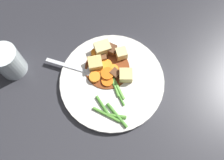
# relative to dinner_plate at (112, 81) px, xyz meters

# --- Properties ---
(ground_plane) EXTENTS (3.00, 3.00, 0.00)m
(ground_plane) POSITION_rel_dinner_plate_xyz_m (0.00, 0.00, -0.01)
(ground_plane) COLOR #2D2D33
(dinner_plate) EXTENTS (0.27, 0.27, 0.02)m
(dinner_plate) POSITION_rel_dinner_plate_xyz_m (0.00, 0.00, 0.00)
(dinner_plate) COLOR white
(dinner_plate) RESTS_ON ground_plane
(stew_sauce) EXTENTS (0.12, 0.12, 0.00)m
(stew_sauce) POSITION_rel_dinner_plate_xyz_m (0.04, -0.00, 0.01)
(stew_sauce) COLOR brown
(stew_sauce) RESTS_ON dinner_plate
(carrot_slice_0) EXTENTS (0.02, 0.02, 0.01)m
(carrot_slice_0) POSITION_rel_dinner_plate_xyz_m (0.09, 0.01, 0.01)
(carrot_slice_0) COLOR orange
(carrot_slice_0) RESTS_ON dinner_plate
(carrot_slice_1) EXTENTS (0.04, 0.04, 0.01)m
(carrot_slice_1) POSITION_rel_dinner_plate_xyz_m (0.02, 0.04, 0.02)
(carrot_slice_1) COLOR orange
(carrot_slice_1) RESTS_ON dinner_plate
(carrot_slice_2) EXTENTS (0.04, 0.04, 0.01)m
(carrot_slice_2) POSITION_rel_dinner_plate_xyz_m (0.04, 0.03, 0.01)
(carrot_slice_2) COLOR orange
(carrot_slice_2) RESTS_ON dinner_plate
(carrot_slice_3) EXTENTS (0.04, 0.04, 0.01)m
(carrot_slice_3) POSITION_rel_dinner_plate_xyz_m (0.03, -0.01, 0.01)
(carrot_slice_3) COLOR orange
(carrot_slice_3) RESTS_ON dinner_plate
(carrot_slice_4) EXTENTS (0.04, 0.04, 0.01)m
(carrot_slice_4) POSITION_rel_dinner_plate_xyz_m (0.04, 0.02, 0.01)
(carrot_slice_4) COLOR orange
(carrot_slice_4) RESTS_ON dinner_plate
(carrot_slice_5) EXTENTS (0.04, 0.04, 0.01)m
(carrot_slice_5) POSITION_rel_dinner_plate_xyz_m (0.04, 0.00, 0.01)
(carrot_slice_5) COLOR orange
(carrot_slice_5) RESTS_ON dinner_plate
(carrot_slice_6) EXTENTS (0.04, 0.04, 0.01)m
(carrot_slice_6) POSITION_rel_dinner_plate_xyz_m (0.02, 0.01, 0.02)
(carrot_slice_6) COLOR orange
(carrot_slice_6) RESTS_ON dinner_plate
(carrot_slice_7) EXTENTS (0.04, 0.04, 0.01)m
(carrot_slice_7) POSITION_rel_dinner_plate_xyz_m (0.00, 0.01, 0.01)
(carrot_slice_7) COLOR orange
(carrot_slice_7) RESTS_ON dinner_plate
(potato_chunk_0) EXTENTS (0.03, 0.03, 0.03)m
(potato_chunk_0) POSITION_rel_dinner_plate_xyz_m (0.06, -0.05, 0.02)
(potato_chunk_0) COLOR #EAD68C
(potato_chunk_0) RESTS_ON dinner_plate
(potato_chunk_1) EXTENTS (0.04, 0.04, 0.03)m
(potato_chunk_1) POSITION_rel_dinner_plate_xyz_m (-0.01, -0.04, 0.02)
(potato_chunk_1) COLOR #E5CC7A
(potato_chunk_1) RESTS_ON dinner_plate
(potato_chunk_2) EXTENTS (0.04, 0.04, 0.03)m
(potato_chunk_2) POSITION_rel_dinner_plate_xyz_m (0.05, 0.03, 0.02)
(potato_chunk_2) COLOR #DBBC6B
(potato_chunk_2) RESTS_ON dinner_plate
(potato_chunk_3) EXTENTS (0.03, 0.04, 0.03)m
(potato_chunk_3) POSITION_rel_dinner_plate_xyz_m (0.09, -0.01, 0.03)
(potato_chunk_3) COLOR #EAD68C
(potato_chunk_3) RESTS_ON dinner_plate
(meat_chunk_0) EXTENTS (0.03, 0.03, 0.03)m
(meat_chunk_0) POSITION_rel_dinner_plate_xyz_m (0.08, -0.03, 0.02)
(meat_chunk_0) COLOR #56331E
(meat_chunk_0) RESTS_ON dinner_plate
(meat_chunk_1) EXTENTS (0.03, 0.03, 0.02)m
(meat_chunk_1) POSITION_rel_dinner_plate_xyz_m (0.01, -0.01, 0.02)
(meat_chunk_1) COLOR brown
(meat_chunk_1) RESTS_ON dinner_plate
(meat_chunk_2) EXTENTS (0.02, 0.02, 0.02)m
(meat_chunk_2) POSITION_rel_dinner_plate_xyz_m (0.06, -0.00, 0.02)
(meat_chunk_2) COLOR brown
(meat_chunk_2) RESTS_ON dinner_plate
(green_bean_0) EXTENTS (0.03, 0.05, 0.01)m
(green_bean_0) POSITION_rel_dinner_plate_xyz_m (-0.09, 0.03, 0.01)
(green_bean_0) COLOR #599E38
(green_bean_0) RESTS_ON dinner_plate
(green_bean_1) EXTENTS (0.06, 0.01, 0.01)m
(green_bean_1) POSITION_rel_dinner_plate_xyz_m (-0.02, 0.00, 0.01)
(green_bean_1) COLOR #66AD42
(green_bean_1) RESTS_ON dinner_plate
(green_bean_2) EXTENTS (0.06, 0.02, 0.01)m
(green_bean_2) POSITION_rel_dinner_plate_xyz_m (-0.06, 0.05, 0.01)
(green_bean_2) COLOR #4C8E33
(green_bean_2) RESTS_ON dinner_plate
(green_bean_3) EXTENTS (0.09, 0.01, 0.01)m
(green_bean_3) POSITION_rel_dinner_plate_xyz_m (-0.03, -0.00, 0.01)
(green_bean_3) COLOR #4C8E33
(green_bean_3) RESTS_ON dinner_plate
(green_bean_4) EXTENTS (0.06, 0.01, 0.01)m
(green_bean_4) POSITION_rel_dinner_plate_xyz_m (-0.03, -0.01, 0.01)
(green_bean_4) COLOR #66AD42
(green_bean_4) RESTS_ON dinner_plate
(green_bean_5) EXTENTS (0.07, 0.03, 0.01)m
(green_bean_5) POSITION_rel_dinner_plate_xyz_m (-0.09, 0.02, 0.01)
(green_bean_5) COLOR #4C8E33
(green_bean_5) RESTS_ON dinner_plate
(green_bean_6) EXTENTS (0.06, 0.06, 0.01)m
(green_bean_6) POSITION_rel_dinner_plate_xyz_m (-0.08, 0.05, 0.01)
(green_bean_6) COLOR #599E38
(green_bean_6) RESTS_ON dinner_plate
(fork) EXTENTS (0.12, 0.15, 0.00)m
(fork) POSITION_rel_dinner_plate_xyz_m (0.06, 0.07, 0.01)
(fork) COLOR silver
(fork) RESTS_ON dinner_plate
(water_glass) EXTENTS (0.07, 0.07, 0.09)m
(water_glass) POSITION_rel_dinner_plate_xyz_m (0.13, 0.23, 0.04)
(water_glass) COLOR silver
(water_glass) RESTS_ON ground_plane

